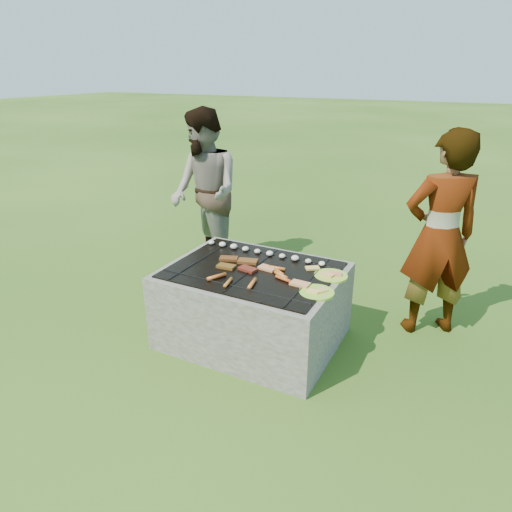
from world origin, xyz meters
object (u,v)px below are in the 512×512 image
(fire_pit, at_px, (253,307))
(plate_near, at_px, (317,292))
(bystander, at_px, (205,193))
(cook, at_px, (440,236))
(plate_far, at_px, (331,276))

(fire_pit, bearing_deg, plate_near, -14.03)
(bystander, bearing_deg, cook, 28.52)
(plate_far, height_order, cook, cook)
(fire_pit, height_order, plate_far, plate_far)
(plate_far, bearing_deg, fire_pit, -164.27)
(fire_pit, distance_m, cook, 1.54)
(plate_near, bearing_deg, plate_far, 90.04)
(plate_near, relative_size, cook, 0.18)
(plate_far, xyz_separation_m, bystander, (-1.64, 0.85, 0.23))
(fire_pit, distance_m, plate_near, 0.66)
(plate_far, distance_m, plate_near, 0.30)
(fire_pit, xyz_separation_m, plate_near, (0.56, -0.14, 0.33))
(plate_near, relative_size, bystander, 0.17)
(plate_far, relative_size, cook, 0.17)
(plate_near, xyz_separation_m, bystander, (-1.64, 1.15, 0.23))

